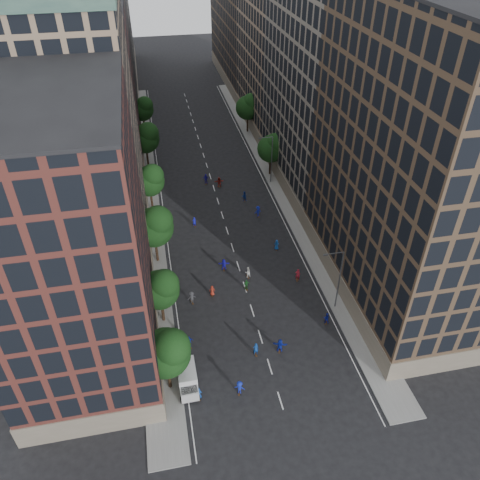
{
  "coord_description": "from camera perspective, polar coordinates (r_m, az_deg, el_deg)",
  "views": [
    {
      "loc": [
        -10.03,
        -27.91,
        42.94
      ],
      "look_at": [
        0.95,
        25.99,
        2.0
      ],
      "focal_mm": 35.0,
      "sensor_mm": 36.0,
      "label": 1
    }
  ],
  "objects": [
    {
      "name": "skater_9",
      "position": [
        61.19,
        -5.89,
        -7.01
      ],
      "size": [
        1.25,
        0.89,
        1.76
      ],
      "primitive_type": "imported",
      "rotation": [
        0.0,
        0.0,
        3.37
      ],
      "color": "#37373C",
      "rests_on": "ground"
    },
    {
      "name": "skater_5",
      "position": [
        55.55,
        4.89,
        -12.7
      ],
      "size": [
        1.76,
        1.06,
        1.81
      ],
      "primitive_type": "imported",
      "rotation": [
        0.0,
        0.0,
        2.81
      ],
      "color": "#13249F",
      "rests_on": "ground"
    },
    {
      "name": "skater_0",
      "position": [
        51.76,
        -5.07,
        -18.16
      ],
      "size": [
        0.78,
        0.55,
        1.5
      ],
      "primitive_type": "imported",
      "rotation": [
        0.0,
        0.0,
        3.25
      ],
      "color": "#1445A5",
      "rests_on": "ground"
    },
    {
      "name": "streetlamp_far",
      "position": [
        84.61,
        3.74,
        10.06
      ],
      "size": [
        2.64,
        0.22,
        9.06
      ],
      "color": "#595B60",
      "rests_on": "ground"
    },
    {
      "name": "tree_left_0",
      "position": [
        48.76,
        -8.85,
        -13.29
      ],
      "size": [
        5.2,
        5.2,
        8.83
      ],
      "color": "black",
      "rests_on": "ground"
    },
    {
      "name": "skater_8",
      "position": [
        64.66,
        0.95,
        -3.98
      ],
      "size": [
        0.91,
        0.76,
        1.66
      ],
      "primitive_type": "imported",
      "rotation": [
        0.0,
        0.0,
        3.32
      ],
      "color": "silver",
      "rests_on": "ground"
    },
    {
      "name": "skater_3",
      "position": [
        51.86,
        -0.05,
        -17.57
      ],
      "size": [
        1.29,
        1.06,
        1.74
      ],
      "primitive_type": "imported",
      "rotation": [
        0.0,
        0.0,
        2.71
      ],
      "color": "#1425A3",
      "rests_on": "ground"
    },
    {
      "name": "bldg_left_b",
      "position": [
        68.64,
        -18.58,
        12.56
      ],
      "size": [
        14.0,
        26.0,
        34.0
      ],
      "primitive_type": "cube",
      "color": "#876F58",
      "rests_on": "ground"
    },
    {
      "name": "sidewalk_right",
      "position": [
        89.5,
        4.22,
        7.93
      ],
      "size": [
        4.0,
        105.0,
        0.15
      ],
      "primitive_type": "cube",
      "color": "slate",
      "rests_on": "ground"
    },
    {
      "name": "tree_left_2",
      "position": [
        65.02,
        -10.35,
        1.75
      ],
      "size": [
        5.6,
        5.6,
        9.45
      ],
      "color": "black",
      "rests_on": "ground"
    },
    {
      "name": "skater_2",
      "position": [
        59.41,
        10.48,
        -9.36
      ],
      "size": [
        0.92,
        0.83,
        1.55
      ],
      "primitive_type": "imported",
      "rotation": [
        0.0,
        0.0,
        2.76
      ],
      "color": "#111B91",
      "rests_on": "ground"
    },
    {
      "name": "bldg_right_c",
      "position": [
        106.18,
        5.09,
        22.67
      ],
      "size": [
        14.0,
        26.0,
        35.0
      ],
      "primitive_type": "cube",
      "color": "#876F58",
      "rests_on": "ground"
    },
    {
      "name": "skater_16",
      "position": [
        86.16,
        -4.17,
        7.4
      ],
      "size": [
        1.22,
        0.75,
        1.94
      ],
      "primitive_type": "imported",
      "rotation": [
        0.0,
        0.0,
        2.89
      ],
      "color": "#1D14A9",
      "rests_on": "ground"
    },
    {
      "name": "tree_left_1",
      "position": [
        56.07,
        -9.61,
        -5.81
      ],
      "size": [
        4.8,
        4.8,
        8.21
      ],
      "color": "black",
      "rests_on": "ground"
    },
    {
      "name": "bldg_right_d",
      "position": [
        137.93,
        0.96,
        24.96
      ],
      "size": [
        14.0,
        40.0,
        30.0
      ],
      "primitive_type": "cube",
      "color": "#493727",
      "rests_on": "ground"
    },
    {
      "name": "skater_10",
      "position": [
        62.82,
        0.79,
        -5.49
      ],
      "size": [
        0.97,
        0.52,
        1.58
      ],
      "primitive_type": "imported",
      "rotation": [
        0.0,
        0.0,
        3.29
      ],
      "color": "#1D6124",
      "rests_on": "ground"
    },
    {
      "name": "bldg_right_a",
      "position": [
        57.5,
        20.46,
        8.56
      ],
      "size": [
        14.0,
        30.0,
        36.0
      ],
      "primitive_type": "cube",
      "color": "#493727",
      "rests_on": "ground"
    },
    {
      "name": "bldg_left_d",
      "position": [
        113.52,
        -16.92,
        21.51
      ],
      "size": [
        14.0,
        28.0,
        32.0
      ],
      "primitive_type": "cube",
      "color": "#2A221C",
      "rests_on": "ground"
    },
    {
      "name": "tree_right_b",
      "position": [
        104.87,
        1.06,
        16.0
      ],
      "size": [
        5.2,
        5.2,
        8.83
      ],
      "color": "black",
      "rests_on": "ground"
    },
    {
      "name": "skater_11",
      "position": [
        65.91,
        -1.97,
        -3.03
      ],
      "size": [
        1.69,
        0.76,
        1.76
      ],
      "primitive_type": "imported",
      "rotation": [
        0.0,
        0.0,
        2.99
      ],
      "color": "#1C17BE",
      "rests_on": "ground"
    },
    {
      "name": "tree_right_a",
      "position": [
        87.13,
        3.93,
        11.21
      ],
      "size": [
        5.0,
        5.0,
        8.39
      ],
      "color": "black",
      "rests_on": "ground"
    },
    {
      "name": "skater_13",
      "position": [
        74.84,
        -5.59,
        2.2
      ],
      "size": [
        0.69,
        0.57,
        1.63
      ],
      "primitive_type": "imported",
      "rotation": [
        0.0,
        0.0,
        3.5
      ],
      "color": "#1719BB",
      "rests_on": "ground"
    },
    {
      "name": "cargo_van",
      "position": [
        52.37,
        -6.41,
        -16.44
      ],
      "size": [
        2.13,
        4.48,
        2.37
      ],
      "rotation": [
        0.0,
        0.0,
        0.01
      ],
      "color": "silver",
      "rests_on": "ground"
    },
    {
      "name": "tree_left_3",
      "position": [
        77.28,
        -10.9,
        7.24
      ],
      "size": [
        5.0,
        5.0,
        8.58
      ],
      "color": "black",
      "rests_on": "ground"
    },
    {
      "name": "skater_1",
      "position": [
        55.07,
        1.92,
        -13.15
      ],
      "size": [
        0.67,
        0.45,
        1.78
      ],
      "primitive_type": "imported",
      "rotation": [
        0.0,
        0.0,
        3.19
      ],
      "color": "navy",
      "rests_on": "ground"
    },
    {
      "name": "tree_left_4",
      "position": [
        91.51,
        -11.4,
        12.19
      ],
      "size": [
        5.4,
        5.4,
        9.08
      ],
      "color": "black",
      "rests_on": "ground"
    },
    {
      "name": "skater_12",
      "position": [
        69.77,
        4.48,
        -0.61
      ],
      "size": [
        0.92,
        0.74,
        1.63
      ],
      "primitive_type": "imported",
      "rotation": [
        0.0,
        0.0,
        2.83
      ],
      "color": "#1449A8",
      "rests_on": "ground"
    },
    {
      "name": "skater_17",
      "position": [
        85.11,
        -2.55,
        7.04
      ],
      "size": [
        1.78,
        0.7,
        1.87
      ],
      "primitive_type": "imported",
      "rotation": [
        0.0,
        0.0,
        3.23
      ],
      "color": "maroon",
      "rests_on": "ground"
    },
    {
      "name": "bldg_right_b",
      "position": [
        81.94,
        10.37,
        17.27
      ],
      "size": [
        14.0,
        28.0,
        33.0
      ],
      "primitive_type": "cube",
      "color": "#6E655B",
      "rests_on": "ground"
    },
    {
      "name": "skater_7",
      "position": [
        64.62,
        7.05,
        -4.24
      ],
      "size": [
        0.79,
        0.66,
        1.85
      ],
      "primitive_type": "imported",
      "rotation": [
        0.0,
        0.0,
        2.77
      ],
      "color": "#AA1C2A",
      "rests_on": "ground"
    },
    {
      "name": "skater_15",
      "position": [
        76.8,
        2.19,
        3.48
      ],
      "size": [
        1.38,
        1.06,
        1.89
      ],
      "primitive_type": "imported",
      "rotation": [
        0.0,
        0.0,
        3.47
      ],
      "color": "#131E9F",
      "rests_on": "ground"
    },
    {
      "name": "sidewalk_left",
      "position": [
        86.77,
        -11.36,
        6.28
      ],
      "size": [
        4.0,
        105.0,
        0.15
      ],
      "primitive_type": "cube",
      "color": "slate",
      "rests_on": "ground"
    },
    {
      "name": "streetlamp_near",
      "position": [
        58.62,
        11.87,
        -4.42
      ],
      "size": [
        2.64,
        0.22,
        9.06
      ],
      "color": "#595B60",
      "rests_on": "ground"
    },
    {
      "name": "tree_left_5",
      "position": [
        106.51,
        -11.74,
        15.44
      ],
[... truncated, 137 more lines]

